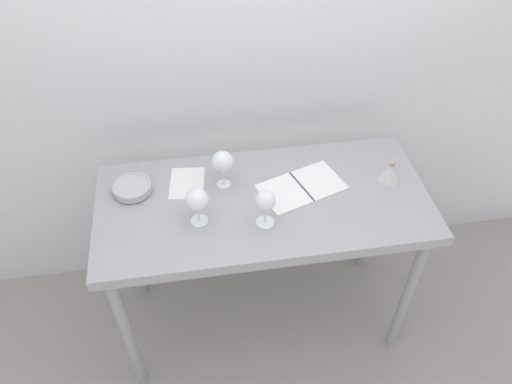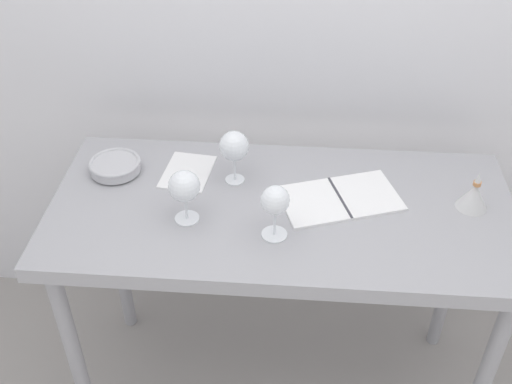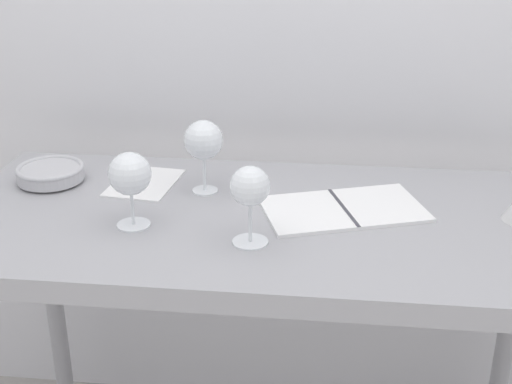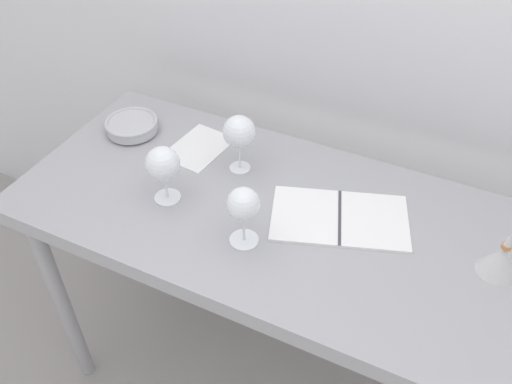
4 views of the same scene
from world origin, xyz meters
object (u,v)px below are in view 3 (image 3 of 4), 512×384
(tasting_sheet_upper, at_px, (145,183))
(tasting_bowl, at_px, (50,173))
(wine_glass_far_left, at_px, (204,142))
(wine_glass_near_center, at_px, (250,189))
(open_notebook, at_px, (343,209))
(wine_glass_near_left, at_px, (130,176))

(tasting_sheet_upper, xyz_separation_m, tasting_bowl, (-0.23, -0.02, 0.02))
(wine_glass_far_left, distance_m, tasting_bowl, 0.40)
(wine_glass_near_center, bearing_deg, wine_glass_far_left, 119.16)
(open_notebook, height_order, tasting_bowl, tasting_bowl)
(wine_glass_near_center, bearing_deg, open_notebook, 43.01)
(tasting_bowl, bearing_deg, open_notebook, -6.94)
(wine_glass_near_left, relative_size, open_notebook, 0.41)
(wine_glass_far_left, relative_size, tasting_bowl, 1.07)
(tasting_sheet_upper, distance_m, tasting_bowl, 0.23)
(wine_glass_near_center, xyz_separation_m, tasting_bowl, (-0.53, 0.26, -0.10))
(tasting_sheet_upper, bearing_deg, wine_glass_far_left, -5.10)
(open_notebook, bearing_deg, wine_glass_far_left, 148.78)
(open_notebook, distance_m, tasting_bowl, 0.72)
(wine_glass_far_left, height_order, tasting_bowl, wine_glass_far_left)
(wine_glass_near_center, distance_m, open_notebook, 0.28)
(wine_glass_far_left, bearing_deg, tasting_bowl, 177.74)
(wine_glass_far_left, height_order, open_notebook, wine_glass_far_left)
(wine_glass_far_left, bearing_deg, wine_glass_near_center, -60.84)
(wine_glass_far_left, bearing_deg, open_notebook, -12.33)
(wine_glass_near_center, bearing_deg, tasting_sheet_upper, 136.44)
(wine_glass_far_left, height_order, wine_glass_near_center, wine_glass_far_left)
(wine_glass_far_left, distance_m, open_notebook, 0.36)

